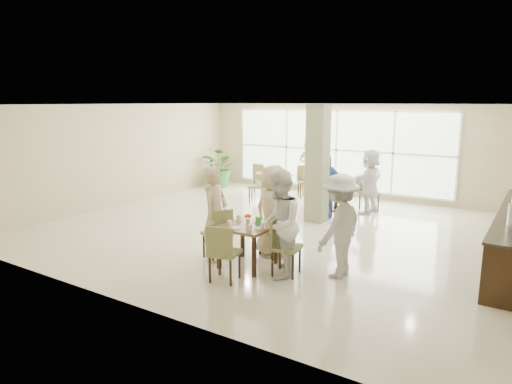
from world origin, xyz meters
The scene contains 19 objects.
ground centered at (0.00, 0.00, 0.00)m, with size 10.00×10.00×0.00m, color beige.
room_shell centered at (0.00, 0.00, 1.70)m, with size 10.00×10.00×10.00m.
window_bank centered at (-0.50, 4.46, 1.40)m, with size 7.00×0.04×7.00m.
column centered at (0.40, 1.20, 1.40)m, with size 0.45×0.45×2.80m, color #79835B.
main_table centered at (0.74, -2.30, 0.65)m, with size 0.87×0.87×0.75m.
round_table_left centered at (-1.88, 3.10, 0.59)m, with size 1.19×1.19×0.75m.
round_table_right centered at (0.33, 2.58, 0.56)m, with size 1.03×1.03×0.75m.
chairs_main_table centered at (0.77, -2.27, 0.47)m, with size 2.03×2.08×0.95m.
chairs_table_left centered at (-1.86, 3.06, 0.47)m, with size 2.01×2.03×0.95m.
chairs_table_right centered at (0.32, 2.58, 0.47)m, with size 2.16×1.86×0.95m.
tabletop_clutter centered at (0.73, -2.33, 0.81)m, with size 0.75×0.77×0.21m.
potted_plant centered at (-4.26, 3.51, 0.68)m, with size 1.23×1.23×1.36m, color #316E2C.
teen_left centered at (0.05, -2.33, 0.86)m, with size 0.63×0.41×1.73m, color tan.
teen_far centered at (0.81, -1.54, 0.86)m, with size 0.84×0.46×1.73m, color tan.
teen_right centered at (1.42, -2.39, 0.89)m, with size 0.87×0.68×1.78m, color white.
teen_standing centered at (2.25, -1.85, 0.87)m, with size 1.12×0.64×1.73m, color #B8B8BA.
adult_a centered at (0.40, 1.72, 0.80)m, with size 0.94×0.53×1.60m, color #446CCC.
adult_b centered at (1.19, 2.69, 0.84)m, with size 1.56×0.67×1.68m, color white.
adult_standing centered at (-1.10, 3.77, 0.86)m, with size 0.63×0.41×1.73m, color tan.
Camera 1 is at (5.01, -8.67, 2.87)m, focal length 32.00 mm.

